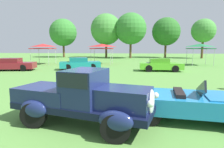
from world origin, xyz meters
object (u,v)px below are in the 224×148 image
canopy_tent_left_field (43,46)px  canopy_tent_right_field (200,46)px  show_car_burgundy (12,64)px  show_car_lime (161,65)px  canopy_tent_center_field (102,46)px  neighbor_convertible (196,103)px  show_car_teal (80,64)px  feature_pickup_truck (83,97)px

canopy_tent_left_field → canopy_tent_right_field: (20.31, 0.69, 0.00)m
show_car_burgundy → canopy_tent_left_field: bearing=87.9°
show_car_lime → canopy_tent_center_field: size_ratio=1.41×
neighbor_convertible → show_car_teal: size_ratio=1.01×
feature_pickup_truck → show_car_teal: bearing=104.8°
feature_pickup_truck → canopy_tent_center_field: 20.57m
canopy_tent_left_field → canopy_tent_center_field: size_ratio=0.94×
canopy_tent_left_field → canopy_tent_center_field: bearing=8.2°
feature_pickup_truck → canopy_tent_center_field: bearing=96.3°
feature_pickup_truck → canopy_tent_right_field: (10.35, 19.96, 1.56)m
neighbor_convertible → show_car_teal: 15.19m
show_car_teal → canopy_tent_center_field: (1.46, 6.39, 1.82)m
show_car_lime → canopy_tent_right_field: size_ratio=1.46×
show_car_teal → show_car_lime: size_ratio=1.09×
neighbor_convertible → canopy_tent_center_field: (-5.78, 19.74, 1.84)m
neighbor_convertible → show_car_teal: bearing=118.4°
feature_pickup_truck → canopy_tent_right_field: bearing=62.6°
show_car_burgundy → canopy_tent_right_field: bearing=19.8°
show_car_lime → canopy_tent_center_field: (-6.68, 7.01, 1.82)m
canopy_tent_left_field → canopy_tent_right_field: size_ratio=0.98×
feature_pickup_truck → show_car_burgundy: bearing=129.1°
show_car_lime → canopy_tent_left_field: 15.66m
neighbor_convertible → show_car_burgundy: size_ratio=0.98×
canopy_tent_center_field → show_car_lime: bearing=-46.4°
canopy_tent_right_field → canopy_tent_left_field: bearing=-178.1°
show_car_teal → canopy_tent_left_field: size_ratio=1.63×
show_car_lime → canopy_tent_left_field: canopy_tent_left_field is taller
neighbor_convertible → show_car_lime: neighbor_convertible is taller
canopy_tent_center_field → canopy_tent_right_field: same height
neighbor_convertible → canopy_tent_center_field: 20.65m
neighbor_convertible → canopy_tent_left_field: 23.08m
neighbor_convertible → canopy_tent_right_field: (6.82, 19.32, 1.84)m
show_car_teal → canopy_tent_right_field: (14.06, 5.97, 1.82)m
show_car_burgundy → show_car_lime: (14.64, 0.81, -0.00)m
show_car_lime → canopy_tent_right_field: canopy_tent_right_field is taller
neighbor_convertible → canopy_tent_center_field: bearing=106.3°
neighbor_convertible → show_car_burgundy: neighbor_convertible is taller
show_car_teal → canopy_tent_right_field: canopy_tent_right_field is taller
show_car_teal → show_car_lime: 8.16m
feature_pickup_truck → neighbor_convertible: 3.59m
canopy_tent_center_field → show_car_teal: bearing=-102.9°
neighbor_convertible → canopy_tent_right_field: 20.57m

